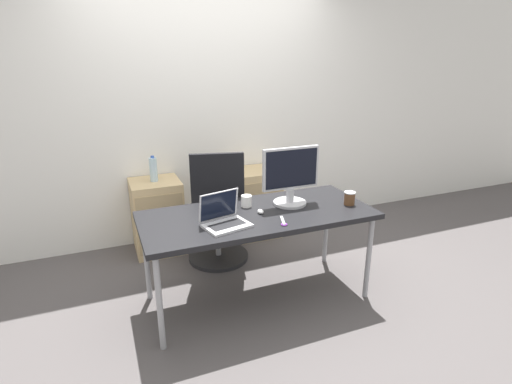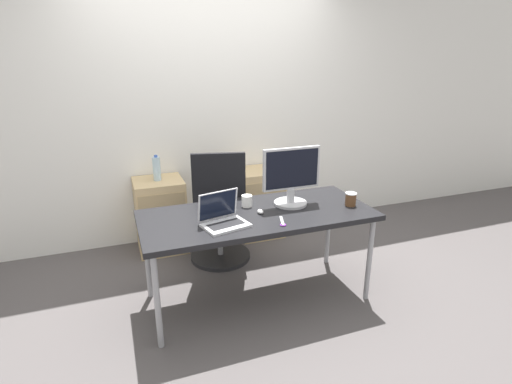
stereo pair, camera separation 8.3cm
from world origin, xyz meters
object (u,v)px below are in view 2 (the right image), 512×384
laptop_center (223,218)px  cabinet_left (161,215)px  mouse (260,212)px  water_bottle (157,169)px  office_chair (220,221)px  coffee_cup_brown (351,199)px  cabinet_right (259,202)px  monitor (291,177)px  coffee_cup_white (247,201)px

laptop_center → cabinet_left: bearing=103.0°
laptop_center → mouse: bearing=18.0°
water_bottle → mouse: (0.60, -1.15, -0.08)m
office_chair → coffee_cup_brown: bearing=-42.6°
cabinet_left → cabinet_right: (1.02, 0.00, 0.00)m
cabinet_right → mouse: bearing=-110.0°
office_chair → cabinet_left: (-0.47, 0.46, -0.05)m
monitor → coffee_cup_brown: bearing=-23.3°
office_chair → coffee_cup_white: office_chair is taller
water_bottle → coffee_cup_white: size_ratio=2.75×
monitor → coffee_cup_brown: (0.42, -0.18, -0.17)m
coffee_cup_white → cabinet_left: bearing=119.8°
water_bottle → coffee_cup_white: 1.12m
monitor → coffee_cup_white: size_ratio=5.20×
office_chair → monitor: (0.42, -0.59, 0.54)m
coffee_cup_white → laptop_center: bearing=-133.9°
coffee_cup_brown → monitor: bearing=156.7°
cabinet_right → water_bottle: water_bottle is taller
laptop_center → coffee_cup_brown: 1.02m
cabinet_left → mouse: 1.35m
office_chair → laptop_center: office_chair is taller
laptop_center → coffee_cup_brown: bearing=1.0°
cabinet_left → coffee_cup_brown: bearing=-43.2°
laptop_center → mouse: laptop_center is taller
monitor → mouse: size_ratio=7.22×
mouse → office_chair: bearing=100.6°
cabinet_right → laptop_center: bearing=-120.3°
cabinet_right → monitor: (-0.13, -1.05, 0.59)m
coffee_cup_white → water_bottle: bearing=119.7°
monitor → water_bottle: bearing=130.2°
monitor → mouse: bearing=-161.0°
office_chair → coffee_cup_white: (0.09, -0.51, 0.36)m
water_bottle → laptop_center: water_bottle is taller
monitor → office_chair: bearing=125.3°
cabinet_left → monitor: monitor is taller
water_bottle → laptop_center: 1.28m
office_chair → water_bottle: office_chair is taller
office_chair → monitor: size_ratio=2.35×
cabinet_left → monitor: 1.49m
monitor → mouse: monitor is taller
mouse → cabinet_left: bearing=117.5°
coffee_cup_brown → laptop_center: bearing=-179.0°
monitor → mouse: 0.37m
cabinet_left → laptop_center: laptop_center is taller
laptop_center → monitor: (0.60, 0.20, 0.17)m
water_bottle → cabinet_left: bearing=-90.0°
cabinet_left → laptop_center: bearing=-77.0°
cabinet_left → mouse: bearing=-62.5°
cabinet_left → cabinet_right: bearing=0.0°
cabinet_left → coffee_cup_white: size_ratio=8.04×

